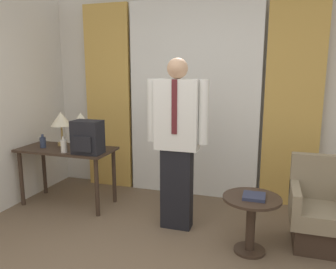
# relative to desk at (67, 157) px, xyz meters

# --- Properties ---
(wall_back) EXTENTS (10.00, 0.06, 2.70)m
(wall_back) POSITION_rel_desk_xyz_m (1.42, 0.94, 0.73)
(wall_back) COLOR silver
(wall_back) RESTS_ON ground_plane
(curtain_sheer_center) EXTENTS (1.73, 0.06, 2.58)m
(curtain_sheer_center) POSITION_rel_desk_xyz_m (1.42, 0.81, 0.67)
(curtain_sheer_center) COLOR white
(curtain_sheer_center) RESTS_ON ground_plane
(curtain_drape_left) EXTENTS (0.67, 0.06, 2.58)m
(curtain_drape_left) POSITION_rel_desk_xyz_m (0.18, 0.81, 0.67)
(curtain_drape_left) COLOR gold
(curtain_drape_left) RESTS_ON ground_plane
(curtain_drape_right) EXTENTS (0.67, 0.06, 2.58)m
(curtain_drape_right) POSITION_rel_desk_xyz_m (2.66, 0.81, 0.67)
(curtain_drape_right) COLOR gold
(curtain_drape_right) RESTS_ON ground_plane
(desk) EXTENTS (1.19, 0.56, 0.73)m
(desk) POSITION_rel_desk_xyz_m (0.00, 0.00, 0.00)
(desk) COLOR #38281E
(desk) RESTS_ON ground_plane
(table_lamp_left) EXTENTS (0.26, 0.26, 0.44)m
(table_lamp_left) POSITION_rel_desk_xyz_m (-0.14, 0.13, 0.44)
(table_lamp_left) COLOR tan
(table_lamp_left) RESTS_ON desk
(table_lamp_right) EXTENTS (0.26, 0.26, 0.44)m
(table_lamp_right) POSITION_rel_desk_xyz_m (0.14, 0.13, 0.44)
(table_lamp_right) COLOR tan
(table_lamp_right) RESTS_ON desk
(bottle_near_edge) EXTENTS (0.07, 0.07, 0.19)m
(bottle_near_edge) POSITION_rel_desk_xyz_m (0.10, -0.19, 0.19)
(bottle_near_edge) COLOR silver
(bottle_near_edge) RESTS_ON desk
(bottle_by_lamp) EXTENTS (0.07, 0.07, 0.17)m
(bottle_by_lamp) POSITION_rel_desk_xyz_m (-0.31, -0.05, 0.18)
(bottle_by_lamp) COLOR #2D3851
(bottle_by_lamp) RESTS_ON desk
(backpack) EXTENTS (0.34, 0.25, 0.39)m
(backpack) POSITION_rel_desk_xyz_m (0.40, -0.15, 0.30)
(backpack) COLOR black
(backpack) RESTS_ON desk
(person) EXTENTS (0.65, 0.22, 1.81)m
(person) POSITION_rel_desk_xyz_m (1.49, -0.20, 0.37)
(person) COLOR black
(person) RESTS_ON ground_plane
(armchair) EXTENTS (0.58, 0.58, 0.86)m
(armchair) POSITION_rel_desk_xyz_m (2.93, -0.15, -0.30)
(armchair) COLOR #38281E
(armchair) RESTS_ON ground_plane
(side_table) EXTENTS (0.53, 0.53, 0.54)m
(side_table) POSITION_rel_desk_xyz_m (2.29, -0.48, -0.25)
(side_table) COLOR #38281E
(side_table) RESTS_ON ground_plane
(book) EXTENTS (0.20, 0.21, 0.03)m
(book) POSITION_rel_desk_xyz_m (2.31, -0.49, -0.06)
(book) COLOR #2D334C
(book) RESTS_ON side_table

